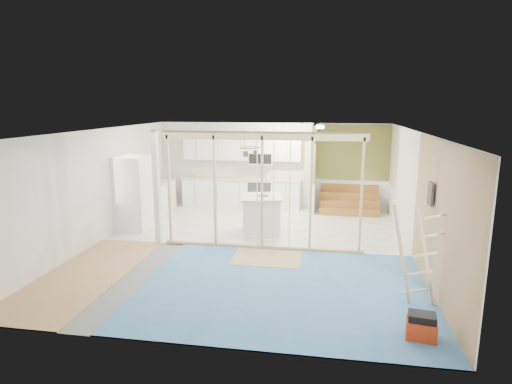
% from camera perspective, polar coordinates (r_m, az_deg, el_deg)
% --- Properties ---
extents(room, '(7.01, 8.01, 2.61)m').
position_cam_1_polar(room, '(9.28, -1.03, 0.12)').
color(room, slate).
rests_on(room, ground).
extents(floor_overlays, '(7.00, 8.00, 0.03)m').
position_cam_1_polar(floor_overlays, '(9.66, -0.50, -7.34)').
color(floor_overlays, silver).
rests_on(floor_overlays, room).
extents(stud_frame, '(4.66, 0.14, 2.60)m').
position_cam_1_polar(stud_frame, '(9.27, -2.51, 1.93)').
color(stud_frame, tan).
rests_on(stud_frame, room).
extents(base_cabinets, '(4.45, 2.24, 0.93)m').
position_cam_1_polar(base_cabinets, '(13.00, -5.31, -0.32)').
color(base_cabinets, white).
rests_on(base_cabinets, room).
extents(upper_cabinets, '(3.60, 0.41, 0.85)m').
position_cam_1_polar(upper_cabinets, '(13.06, -1.63, 5.79)').
color(upper_cabinets, white).
rests_on(upper_cabinets, room).
extents(green_partition, '(2.25, 1.51, 2.60)m').
position_cam_1_polar(green_partition, '(12.79, 11.04, 1.49)').
color(green_partition, olive).
rests_on(green_partition, room).
extents(pot_rack, '(0.52, 0.52, 0.72)m').
position_cam_1_polar(pot_rack, '(11.06, -0.83, 5.65)').
color(pot_rack, black).
rests_on(pot_rack, room).
extents(sheathing_panel, '(0.02, 4.00, 2.60)m').
position_cam_1_polar(sheathing_panel, '(7.41, 23.43, -3.82)').
color(sheathing_panel, tan).
rests_on(sheathing_panel, room).
extents(electrical_panel, '(0.04, 0.30, 0.40)m').
position_cam_1_polar(electrical_panel, '(7.89, 22.26, -0.22)').
color(electrical_panel, '#3B3B40').
rests_on(electrical_panel, room).
extents(ceiling_light, '(0.32, 0.32, 0.08)m').
position_cam_1_polar(ceiling_light, '(11.96, 8.30, 8.59)').
color(ceiling_light, '#FFEABF').
rests_on(ceiling_light, room).
extents(fridge, '(0.87, 0.84, 1.89)m').
position_cam_1_polar(fridge, '(11.17, -15.98, -0.22)').
color(fridge, white).
rests_on(fridge, room).
extents(island, '(1.16, 1.16, 0.96)m').
position_cam_1_polar(island, '(10.50, 0.65, -3.12)').
color(island, silver).
rests_on(island, room).
extents(bowl, '(0.29, 0.29, 0.07)m').
position_cam_1_polar(bowl, '(10.42, 1.04, -0.31)').
color(bowl, silver).
rests_on(bowl, island).
extents(soap_bottle_a, '(0.11, 0.11, 0.27)m').
position_cam_1_polar(soap_bottle_a, '(13.49, -8.63, 2.61)').
color(soap_bottle_a, '#A3A8B6').
rests_on(soap_bottle_a, base_cabinets).
extents(soap_bottle_b, '(0.10, 0.10, 0.21)m').
position_cam_1_polar(soap_bottle_b, '(12.83, 1.63, 2.14)').
color(soap_bottle_b, white).
rests_on(soap_bottle_b, base_cabinets).
extents(toolbox, '(0.44, 0.35, 0.38)m').
position_cam_1_polar(toolbox, '(6.49, 21.18, -16.45)').
color(toolbox, '#B52F10').
rests_on(toolbox, room).
extents(ladder, '(0.88, 0.07, 1.63)m').
position_cam_1_polar(ladder, '(7.22, 20.63, -7.86)').
color(ladder, tan).
rests_on(ladder, room).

